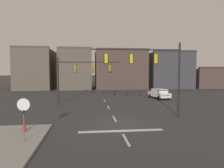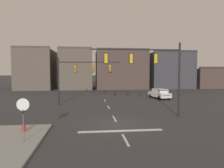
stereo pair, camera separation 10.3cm
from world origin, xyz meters
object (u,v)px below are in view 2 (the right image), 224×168
(car_lot_nearside, at_px, (160,93))
(stop_sign, at_px, (23,110))
(signal_mast_near_side, at_px, (152,66))
(signal_mast_far_side, at_px, (79,72))
(fire_hydrant, at_px, (24,129))

(car_lot_nearside, bearing_deg, stop_sign, -128.80)
(signal_mast_near_side, height_order, car_lot_nearside, signal_mast_near_side)
(signal_mast_near_side, bearing_deg, signal_mast_far_side, 132.24)
(signal_mast_far_side, bearing_deg, signal_mast_near_side, -47.76)
(signal_mast_near_side, distance_m, car_lot_nearside, 14.32)
(fire_hydrant, bearing_deg, signal_mast_far_side, 74.42)
(signal_mast_near_side, bearing_deg, stop_sign, -147.56)
(car_lot_nearside, bearing_deg, signal_mast_near_side, -112.69)
(signal_mast_near_side, distance_m, signal_mast_far_side, 10.85)
(car_lot_nearside, xyz_separation_m, fire_hydrant, (-15.95, -16.76, -0.53))
(signal_mast_near_side, height_order, signal_mast_far_side, signal_mast_near_side)
(signal_mast_far_side, height_order, car_lot_nearside, signal_mast_far_side)
(signal_mast_far_side, distance_m, car_lot_nearside, 13.84)
(stop_sign, height_order, fire_hydrant, stop_sign)
(stop_sign, distance_m, fire_hydrant, 2.96)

